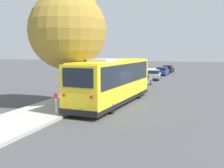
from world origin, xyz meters
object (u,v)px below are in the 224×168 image
at_px(shuttle_bus, 113,80).
at_px(fire_hydrant, 119,84).
at_px(parked_sedan_black, 168,69).
at_px(sign_post_far, 72,97).
at_px(parked_sedan_gray, 141,81).
at_px(parked_sedan_silver, 154,75).
at_px(street_tree, 68,25).
at_px(parked_sedan_blue, 162,71).
at_px(sign_post_near, 56,104).

height_order(shuttle_bus, fire_hydrant, shuttle_bus).
distance_m(parked_sedan_black, fire_hydrant, 23.62).
bearing_deg(parked_sedan_black, sign_post_far, 178.93).
xyz_separation_m(parked_sedan_gray, parked_sedan_silver, (7.26, -0.15, 0.03)).
bearing_deg(parked_sedan_black, street_tree, 177.38).
bearing_deg(parked_sedan_blue, fire_hydrant, 175.59).
bearing_deg(shuttle_bus, parked_sedan_gray, 5.69).
height_order(parked_sedan_gray, parked_sedan_blue, parked_sedan_blue).
bearing_deg(fire_hydrant, parked_sedan_blue, -5.24).
height_order(parked_sedan_silver, parked_sedan_blue, parked_sedan_silver).
distance_m(sign_post_near, sign_post_far, 2.15).
xyz_separation_m(parked_sedan_gray, fire_hydrant, (-3.52, 1.41, -0.03)).
height_order(street_tree, sign_post_far, street_tree).
relative_size(parked_sedan_gray, fire_hydrant, 5.86).
distance_m(parked_sedan_silver, parked_sedan_blue, 6.92).
bearing_deg(parked_sedan_silver, parked_sedan_black, -5.87).
bearing_deg(sign_post_far, sign_post_near, -180.00).
xyz_separation_m(parked_sedan_gray, parked_sedan_blue, (14.18, -0.21, 0.02)).
bearing_deg(sign_post_near, shuttle_bus, -18.80).
distance_m(street_tree, fire_hydrant, 10.82).
relative_size(sign_post_near, fire_hydrant, 1.64).
height_order(parked_sedan_silver, sign_post_near, sign_post_near).
height_order(parked_sedan_gray, parked_sedan_black, parked_sedan_gray).
height_order(sign_post_far, fire_hydrant, sign_post_far).
bearing_deg(parked_sedan_gray, parked_sedan_black, 1.24).
height_order(parked_sedan_silver, street_tree, street_tree).
relative_size(shuttle_bus, parked_sedan_black, 2.40).
relative_size(parked_sedan_black, sign_post_near, 3.40).
xyz_separation_m(parked_sedan_gray, parked_sedan_black, (20.03, -0.35, -0.00)).
relative_size(parked_sedan_blue, sign_post_far, 3.03).
distance_m(street_tree, sign_post_far, 5.01).
relative_size(parked_sedan_silver, parked_sedan_blue, 0.98).
bearing_deg(parked_sedan_gray, fire_hydrant, 160.38).
bearing_deg(parked_sedan_black, sign_post_near, 179.09).
relative_size(parked_sedan_silver, street_tree, 0.51).
relative_size(street_tree, fire_hydrant, 10.75).
bearing_deg(parked_sedan_black, shuttle_bus, -178.09).
xyz_separation_m(parked_sedan_silver, street_tree, (-20.26, 2.30, 5.10)).
bearing_deg(fire_hydrant, shuttle_bus, -166.24).
distance_m(shuttle_bus, parked_sedan_gray, 11.23).
height_order(parked_sedan_black, sign_post_far, sign_post_far).
xyz_separation_m(sign_post_near, fire_hydrant, (12.84, 0.10, -0.29)).
bearing_deg(street_tree, parked_sedan_blue, -4.97).
bearing_deg(shuttle_bus, sign_post_near, 164.54).
height_order(street_tree, sign_post_near, street_tree).
height_order(sign_post_near, fire_hydrant, sign_post_near).
xyz_separation_m(shuttle_bus, parked_sedan_blue, (25.33, 0.25, -1.23)).
height_order(shuttle_bus, street_tree, street_tree).
relative_size(parked_sedan_blue, fire_hydrant, 5.63).
relative_size(shuttle_bus, parked_sedan_blue, 2.38).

